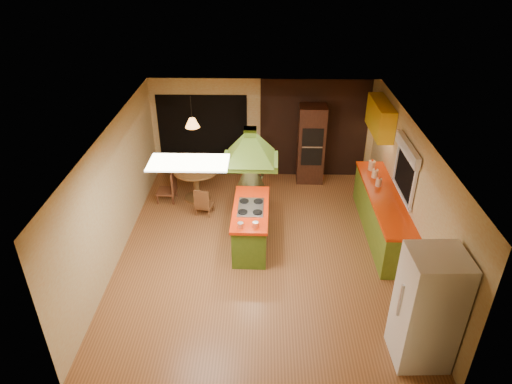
{
  "coord_description": "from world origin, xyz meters",
  "views": [
    {
      "loc": [
        0.03,
        -7.32,
        5.5
      ],
      "look_at": [
        -0.12,
        0.26,
        1.15
      ],
      "focal_mm": 32.0,
      "sensor_mm": 36.0,
      "label": 1
    }
  ],
  "objects_px": {
    "dining_table": "(196,178)",
    "canister_large": "(372,165)",
    "kitchen_island": "(251,226)",
    "refrigerator": "(427,309)",
    "man": "(250,175)",
    "wall_oven": "(311,144)"
  },
  "relations": [
    {
      "from": "wall_oven",
      "to": "refrigerator",
      "type": "bearing_deg",
      "value": -77.17
    },
    {
      "from": "wall_oven",
      "to": "dining_table",
      "type": "bearing_deg",
      "value": -158.57
    },
    {
      "from": "canister_large",
      "to": "dining_table",
      "type": "bearing_deg",
      "value": 176.53
    },
    {
      "from": "refrigerator",
      "to": "wall_oven",
      "type": "relative_size",
      "value": 0.96
    },
    {
      "from": "refrigerator",
      "to": "canister_large",
      "type": "xyz_separation_m",
      "value": [
        0.07,
        4.28,
        0.09
      ]
    },
    {
      "from": "refrigerator",
      "to": "wall_oven",
      "type": "distance_m",
      "value": 5.65
    },
    {
      "from": "kitchen_island",
      "to": "man",
      "type": "height_order",
      "value": "man"
    },
    {
      "from": "dining_table",
      "to": "canister_large",
      "type": "xyz_separation_m",
      "value": [
        3.93,
        -0.24,
        0.47
      ]
    },
    {
      "from": "wall_oven",
      "to": "dining_table",
      "type": "distance_m",
      "value": 2.92
    },
    {
      "from": "wall_oven",
      "to": "canister_large",
      "type": "relative_size",
      "value": 9.27
    },
    {
      "from": "man",
      "to": "wall_oven",
      "type": "relative_size",
      "value": 0.95
    },
    {
      "from": "kitchen_island",
      "to": "refrigerator",
      "type": "bearing_deg",
      "value": -45.92
    },
    {
      "from": "kitchen_island",
      "to": "man",
      "type": "bearing_deg",
      "value": 93.6
    },
    {
      "from": "kitchen_island",
      "to": "canister_large",
      "type": "xyz_separation_m",
      "value": [
        2.62,
        1.54,
        0.59
      ]
    },
    {
      "from": "kitchen_island",
      "to": "refrigerator",
      "type": "distance_m",
      "value": 3.77
    },
    {
      "from": "man",
      "to": "canister_large",
      "type": "relative_size",
      "value": 8.85
    },
    {
      "from": "man",
      "to": "refrigerator",
      "type": "relative_size",
      "value": 1.0
    },
    {
      "from": "man",
      "to": "canister_large",
      "type": "height_order",
      "value": "man"
    },
    {
      "from": "canister_large",
      "to": "refrigerator",
      "type": "bearing_deg",
      "value": -90.97
    },
    {
      "from": "dining_table",
      "to": "wall_oven",
      "type": "bearing_deg",
      "value": 20.39
    },
    {
      "from": "man",
      "to": "canister_large",
      "type": "xyz_separation_m",
      "value": [
        2.67,
        0.34,
        0.09
      ]
    },
    {
      "from": "kitchen_island",
      "to": "man",
      "type": "relative_size",
      "value": 0.93
    }
  ]
}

